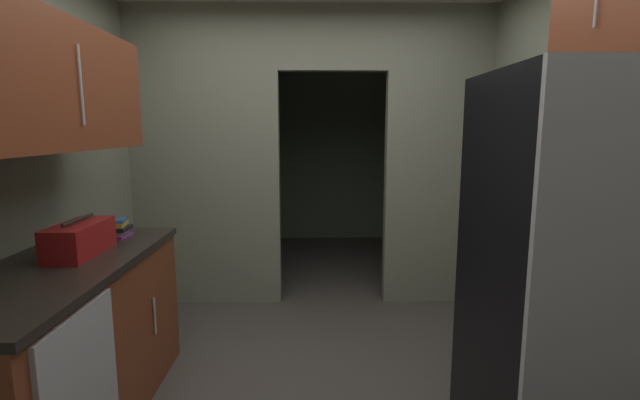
# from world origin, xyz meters

# --- Properties ---
(kitchen_partition) EXTENTS (3.10, 0.12, 2.57)m
(kitchen_partition) POSITION_xyz_m (-0.06, 1.61, 1.37)
(kitchen_partition) COLOR gray
(kitchen_partition) RESTS_ON ground
(adjoining_room_shell) EXTENTS (3.10, 2.48, 2.57)m
(adjoining_room_shell) POSITION_xyz_m (0.00, 3.30, 1.29)
(adjoining_room_shell) COLOR slate
(adjoining_room_shell) RESTS_ON ground
(refrigerator) EXTENTS (0.72, 0.80, 1.78)m
(refrigerator) POSITION_xyz_m (1.12, -0.49, 0.89)
(refrigerator) COLOR black
(refrigerator) RESTS_ON ground
(lower_cabinet_run) EXTENTS (0.66, 1.64, 0.90)m
(lower_cabinet_run) POSITION_xyz_m (-1.22, -0.19, 0.45)
(lower_cabinet_run) COLOR brown
(lower_cabinet_run) RESTS_ON ground
(upper_cabinet_counterside) EXTENTS (0.36, 1.48, 0.60)m
(upper_cabinet_counterside) POSITION_xyz_m (-1.22, -0.19, 1.74)
(upper_cabinet_counterside) COLOR brown
(boombox) EXTENTS (0.20, 0.43, 0.20)m
(boombox) POSITION_xyz_m (-1.20, -0.03, 0.98)
(boombox) COLOR maroon
(boombox) RESTS_ON lower_cabinet_run
(book_stack) EXTENTS (0.14, 0.17, 0.11)m
(book_stack) POSITION_xyz_m (-1.17, 0.36, 0.95)
(book_stack) COLOR #8C3893
(book_stack) RESTS_ON lower_cabinet_run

